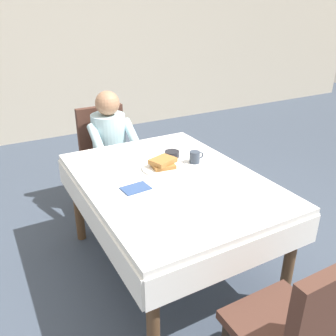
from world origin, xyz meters
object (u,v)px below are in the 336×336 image
(chair_diner, at_px, (106,151))
(chair_near_camera, at_px, (304,328))
(diner_person, at_px, (111,142))
(dining_table_main, at_px, (170,189))
(fork_left_of_plate, at_px, (139,175))
(plate_breakfast, at_px, (162,168))
(knife_right_of_plate, at_px, (187,164))
(bowl_butter, at_px, (172,154))
(breakfast_stack, at_px, (163,163))
(spoon_near_edge, at_px, (183,188))
(cup_coffee, at_px, (195,157))

(chair_diner, distance_m, chair_near_camera, 2.34)
(diner_person, bearing_deg, dining_table_main, 92.15)
(chair_diner, bearing_deg, chair_near_camera, 90.93)
(chair_diner, distance_m, fork_left_of_plate, 1.07)
(chair_near_camera, relative_size, plate_breakfast, 3.32)
(plate_breakfast, relative_size, knife_right_of_plate, 1.40)
(chair_near_camera, xyz_separation_m, plate_breakfast, (0.02, 1.31, 0.22))
(dining_table_main, distance_m, fork_left_of_plate, 0.23)
(diner_person, height_order, bowl_butter, diner_person)
(plate_breakfast, bearing_deg, knife_right_of_plate, -6.01)
(breakfast_stack, relative_size, knife_right_of_plate, 1.00)
(fork_left_of_plate, bearing_deg, diner_person, -10.38)
(chair_diner, relative_size, diner_person, 0.83)
(dining_table_main, distance_m, plate_breakfast, 0.18)
(diner_person, relative_size, spoon_near_edge, 7.47)
(chair_near_camera, relative_size, spoon_near_edge, 6.20)
(knife_right_of_plate, bearing_deg, chair_near_camera, 166.49)
(chair_diner, relative_size, bowl_butter, 8.45)
(breakfast_stack, relative_size, bowl_butter, 1.82)
(fork_left_of_plate, xyz_separation_m, spoon_near_edge, (0.17, -0.29, 0.00))
(plate_breakfast, height_order, fork_left_of_plate, plate_breakfast)
(chair_near_camera, xyz_separation_m, bowl_butter, (0.19, 1.47, 0.23))
(breakfast_stack, bearing_deg, diner_person, 94.27)
(dining_table_main, relative_size, fork_left_of_plate, 8.47)
(bowl_butter, relative_size, spoon_near_edge, 0.73)
(plate_breakfast, height_order, bowl_butter, bowl_butter)
(chair_diner, bearing_deg, cup_coffee, 106.97)
(plate_breakfast, distance_m, spoon_near_edge, 0.31)
(plate_breakfast, bearing_deg, diner_person, 93.80)
(chair_near_camera, height_order, knife_right_of_plate, chair_near_camera)
(chair_near_camera, distance_m, plate_breakfast, 1.33)
(fork_left_of_plate, height_order, knife_right_of_plate, same)
(fork_left_of_plate, bearing_deg, chair_diner, -9.14)
(diner_person, distance_m, cup_coffee, 0.95)
(cup_coffee, relative_size, knife_right_of_plate, 0.57)
(spoon_near_edge, bearing_deg, diner_person, 98.15)
(chair_near_camera, bearing_deg, diner_person, 91.00)
(chair_diner, relative_size, breakfast_stack, 4.65)
(chair_near_camera, distance_m, spoon_near_edge, 1.02)
(dining_table_main, distance_m, cup_coffee, 0.33)
(plate_breakfast, bearing_deg, chair_diner, 93.22)
(dining_table_main, relative_size, spoon_near_edge, 10.16)
(plate_breakfast, distance_m, breakfast_stack, 0.04)
(dining_table_main, xyz_separation_m, knife_right_of_plate, (0.21, 0.13, 0.09))
(dining_table_main, bearing_deg, cup_coffee, 24.82)
(chair_near_camera, relative_size, cup_coffee, 8.23)
(cup_coffee, bearing_deg, bowl_butter, 118.03)
(chair_near_camera, xyz_separation_m, knife_right_of_plate, (0.21, 1.29, 0.21))
(cup_coffee, bearing_deg, breakfast_stack, 175.69)
(chair_diner, bearing_deg, fork_left_of_plate, 82.78)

